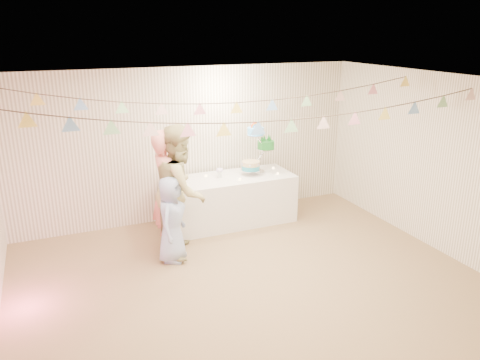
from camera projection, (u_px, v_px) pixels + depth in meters
name	position (u px, v px, depth m)	size (l,w,h in m)	color
floor	(250.00, 282.00, 6.17)	(6.00, 6.00, 0.00)	olive
ceiling	(251.00, 82.00, 5.36)	(6.00, 6.00, 0.00)	silver
back_wall	(190.00, 145.00, 7.95)	(6.00, 6.00, 0.00)	white
front_wall	(385.00, 288.00, 3.57)	(6.00, 6.00, 0.00)	white
right_wall	(436.00, 163.00, 6.88)	(5.00, 5.00, 0.00)	white
table	(229.00, 200.00, 7.94)	(2.17, 0.87, 0.81)	white
cake_stand	(258.00, 153.00, 7.96)	(0.74, 0.43, 0.83)	silver
cake_bottom	(251.00, 173.00, 7.95)	(0.31, 0.31, 0.15)	teal
cake_middle	(265.00, 154.00, 8.12)	(0.27, 0.27, 0.22)	#1A7726
cake_top_tier	(256.00, 141.00, 7.84)	(0.25, 0.25, 0.19)	#50ACFC
platter	(202.00, 185.00, 7.60)	(0.30, 0.30, 0.02)	white
posy	(220.00, 176.00, 7.80)	(0.14, 0.14, 0.16)	white
person_adult_a	(167.00, 192.00, 6.77)	(0.67, 0.44, 1.85)	#E38177
person_adult_b	(181.00, 190.00, 6.74)	(0.94, 0.73, 1.92)	tan
person_child	(171.00, 219.00, 6.57)	(0.61, 0.40, 1.25)	#98AAD7
bunting_back	(218.00, 92.00, 6.40)	(5.60, 1.10, 0.40)	pink
bunting_front	(258.00, 109.00, 5.27)	(5.60, 0.90, 0.36)	#72A5E5
tealight_0	(186.00, 185.00, 7.38)	(0.04, 0.04, 0.03)	#FFD88C
tealight_1	(206.00, 176.00, 7.84)	(0.04, 0.04, 0.03)	#FFD88C
tealight_2	(240.00, 179.00, 7.66)	(0.04, 0.04, 0.03)	#FFD88C
tealight_3	(243.00, 170.00, 8.13)	(0.04, 0.04, 0.03)	#FFD88C
tealight_4	(278.00, 173.00, 7.96)	(0.04, 0.04, 0.03)	#FFD88C
tealight_5	(273.00, 168.00, 8.28)	(0.04, 0.04, 0.03)	#FFD88C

